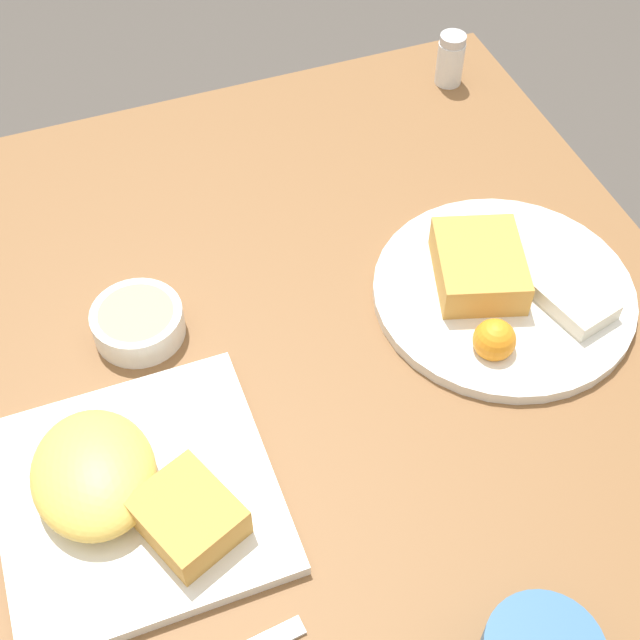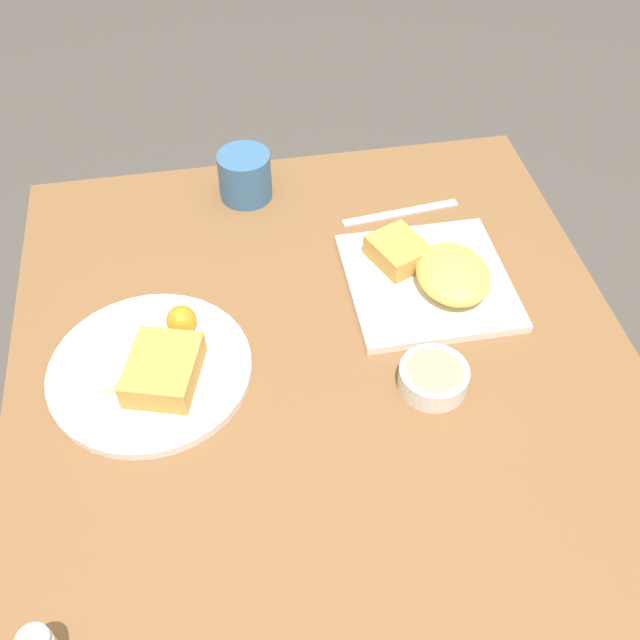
{
  "view_description": "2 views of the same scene",
  "coord_description": "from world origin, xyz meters",
  "px_view_note": "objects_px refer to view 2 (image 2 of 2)",
  "views": [
    {
      "loc": [
        0.53,
        -0.17,
        1.48
      ],
      "look_at": [
        -0.02,
        0.04,
        0.76
      ],
      "focal_mm": 50.0,
      "sensor_mm": 36.0,
      "label": 1
    },
    {
      "loc": [
        -0.68,
        0.12,
        1.57
      ],
      "look_at": [
        0.02,
        -0.0,
        0.78
      ],
      "focal_mm": 42.0,
      "sensor_mm": 36.0,
      "label": 2
    }
  ],
  "objects_px": {
    "plate_oval_far": "(152,365)",
    "sauce_ramekin": "(433,377)",
    "butter_knife": "(400,213)",
    "plate_square_near": "(433,275)",
    "coffee_mug": "(245,176)"
  },
  "relations": [
    {
      "from": "plate_oval_far",
      "to": "sauce_ramekin",
      "type": "height_order",
      "value": "plate_oval_far"
    },
    {
      "from": "sauce_ramekin",
      "to": "coffee_mug",
      "type": "relative_size",
      "value": 1.06
    },
    {
      "from": "sauce_ramekin",
      "to": "butter_knife",
      "type": "relative_size",
      "value": 0.46
    },
    {
      "from": "plate_oval_far",
      "to": "coffee_mug",
      "type": "relative_size",
      "value": 3.13
    },
    {
      "from": "sauce_ramekin",
      "to": "coffee_mug",
      "type": "height_order",
      "value": "coffee_mug"
    },
    {
      "from": "plate_square_near",
      "to": "coffee_mug",
      "type": "bearing_deg",
      "value": 43.69
    },
    {
      "from": "sauce_ramekin",
      "to": "butter_knife",
      "type": "bearing_deg",
      "value": -7.45
    },
    {
      "from": "plate_square_near",
      "to": "plate_oval_far",
      "type": "height_order",
      "value": "plate_square_near"
    },
    {
      "from": "plate_square_near",
      "to": "sauce_ramekin",
      "type": "height_order",
      "value": "plate_square_near"
    },
    {
      "from": "plate_square_near",
      "to": "butter_knife",
      "type": "height_order",
      "value": "plate_square_near"
    },
    {
      "from": "sauce_ramekin",
      "to": "coffee_mug",
      "type": "distance_m",
      "value": 0.51
    },
    {
      "from": "sauce_ramekin",
      "to": "plate_oval_far",
      "type": "bearing_deg",
      "value": 76.41
    },
    {
      "from": "plate_square_near",
      "to": "plate_oval_far",
      "type": "xyz_separation_m",
      "value": [
        -0.1,
        0.43,
        -0.01
      ]
    },
    {
      "from": "plate_oval_far",
      "to": "sauce_ramekin",
      "type": "xyz_separation_m",
      "value": [
        -0.09,
        -0.38,
        0.0
      ]
    },
    {
      "from": "plate_square_near",
      "to": "butter_knife",
      "type": "bearing_deg",
      "value": 1.94
    }
  ]
}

